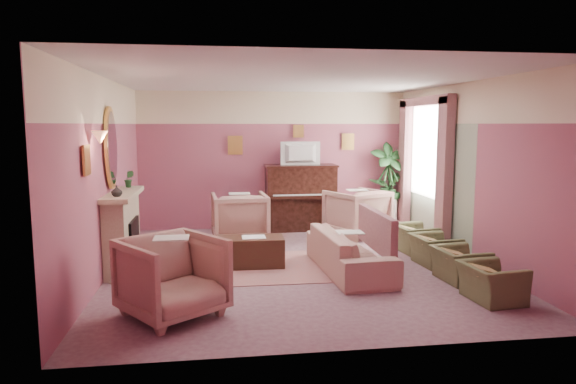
{
  "coord_description": "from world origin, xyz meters",
  "views": [
    {
      "loc": [
        -1.2,
        -7.52,
        2.14
      ],
      "look_at": [
        -0.08,
        0.4,
        1.08
      ],
      "focal_mm": 32.0,
      "sensor_mm": 36.0,
      "label": 1
    }
  ],
  "objects": [
    {
      "name": "sofa",
      "position": [
        0.71,
        -0.42,
        0.41
      ],
      "size": [
        0.68,
        2.04,
        0.82
      ],
      "primitive_type": "imported",
      "color": "tan",
      "rests_on": "floor"
    },
    {
      "name": "olive_chair_b",
      "position": [
        2.1,
        -1.07,
        0.31
      ],
      "size": [
        0.5,
        0.71,
        0.61
      ],
      "primitive_type": "imported",
      "color": "#595E3A",
      "rests_on": "floor"
    },
    {
      "name": "olive_chair_c",
      "position": [
        2.1,
        -0.25,
        0.31
      ],
      "size": [
        0.5,
        0.71,
        0.61
      ],
      "primitive_type": "imported",
      "color": "#595E3A",
      "rests_on": "floor"
    },
    {
      "name": "print_back_mid",
      "position": [
        0.5,
        2.96,
        2.0
      ],
      "size": [
        0.22,
        0.03,
        0.26
      ],
      "primitive_type": "cube",
      "color": "gold",
      "rests_on": "wall_back"
    },
    {
      "name": "picture_rail_band",
      "position": [
        0.0,
        2.99,
        2.47
      ],
      "size": [
        5.5,
        0.01,
        0.65
      ],
      "primitive_type": "cube",
      "color": "beige",
      "rests_on": "wall_back"
    },
    {
      "name": "mantel_shelf",
      "position": [
        -2.56,
        0.2,
        1.12
      ],
      "size": [
        0.4,
        1.55,
        0.07
      ],
      "primitive_type": "cube",
      "color": "tan",
      "rests_on": "fireplace_surround"
    },
    {
      "name": "olive_chair_d",
      "position": [
        2.1,
        0.57,
        0.31
      ],
      "size": [
        0.5,
        0.71,
        0.61
      ],
      "primitive_type": "imported",
      "color": "#595E3A",
      "rests_on": "floor"
    },
    {
      "name": "piano_keys",
      "position": [
        0.5,
        2.33,
        0.76
      ],
      "size": [
        1.2,
        0.08,
        0.02
      ],
      "primitive_type": "cube",
      "color": "silver",
      "rests_on": "piano"
    },
    {
      "name": "mirror_glass",
      "position": [
        -2.67,
        0.2,
        1.8
      ],
      "size": [
        0.01,
        0.6,
        1.06
      ],
      "primitive_type": "ellipsoid",
      "color": "silver",
      "rests_on": "wall_left"
    },
    {
      "name": "floral_armchair_front",
      "position": [
        -1.7,
        -1.87,
        0.5
      ],
      "size": [
        0.97,
        0.97,
        1.01
      ],
      "primitive_type": "imported",
      "color": "tan",
      "rests_on": "floor"
    },
    {
      "name": "side_plant_small",
      "position": [
        2.39,
        2.54,
        0.84
      ],
      "size": [
        0.16,
        0.16,
        0.28
      ],
      "primitive_type": "imported",
      "color": "#1E4921",
      "rests_on": "side_table"
    },
    {
      "name": "coffee_table",
      "position": [
        -0.7,
        0.04,
        0.23
      ],
      "size": [
        1.01,
        0.53,
        0.45
      ],
      "primitive_type": "cube",
      "rotation": [
        0.0,
        0.0,
        -0.03
      ],
      "color": "#392216",
      "rests_on": "floor"
    },
    {
      "name": "floral_armchair_right",
      "position": [
        1.47,
        1.89,
        0.5
      ],
      "size": [
        0.97,
        0.97,
        1.01
      ],
      "primitive_type": "imported",
      "color": "tan",
      "rests_on": "floor"
    },
    {
      "name": "mantel_vase",
      "position": [
        -2.55,
        -0.3,
        1.23
      ],
      "size": [
        0.16,
        0.16,
        0.16
      ],
      "primitive_type": "imported",
      "color": "beige",
      "rests_on": "mantel_shelf"
    },
    {
      "name": "curtain_left",
      "position": [
        2.62,
        0.63,
        1.3
      ],
      "size": [
        0.16,
        0.34,
        2.6
      ],
      "primitive_type": "cube",
      "color": "#8C575D",
      "rests_on": "floor"
    },
    {
      "name": "palm_plant",
      "position": [
        2.33,
        2.6,
        1.06
      ],
      "size": [
        0.76,
        0.76,
        1.44
      ],
      "primitive_type": "imported",
      "color": "#1E4921",
      "rests_on": "palm_pot"
    },
    {
      "name": "floral_armchair_left",
      "position": [
        -0.79,
        1.69,
        0.5
      ],
      "size": [
        0.97,
        0.97,
        1.01
      ],
      "primitive_type": "imported",
      "color": "tan",
      "rests_on": "floor"
    },
    {
      "name": "wall_left",
      "position": [
        -2.75,
        0.0,
        1.4
      ],
      "size": [
        0.02,
        6.0,
        2.8
      ],
      "primitive_type": "cube",
      "color": "#824764",
      "rests_on": "floor"
    },
    {
      "name": "side_plant_big",
      "position": [
        2.27,
        2.64,
        0.87
      ],
      "size": [
        0.3,
        0.3,
        0.34
      ],
      "primitive_type": "imported",
      "color": "#1E4921",
      "rests_on": "side_table"
    },
    {
      "name": "curtain_right",
      "position": [
        2.62,
        2.47,
        1.3
      ],
      "size": [
        0.16,
        0.34,
        2.6
      ],
      "primitive_type": "cube",
      "color": "#8C575D",
      "rests_on": "floor"
    },
    {
      "name": "print_left_wall",
      "position": [
        -2.71,
        -1.2,
        1.72
      ],
      "size": [
        0.03,
        0.28,
        0.36
      ],
      "primitive_type": "cube",
      "color": "gold",
      "rests_on": "wall_left"
    },
    {
      "name": "fireplace_surround",
      "position": [
        -2.59,
        0.2,
        0.55
      ],
      "size": [
        0.3,
        1.4,
        1.1
      ],
      "primitive_type": "cube",
      "color": "tan",
      "rests_on": "floor"
    },
    {
      "name": "fireplace_inset",
      "position": [
        -2.49,
        0.2,
        0.4
      ],
      "size": [
        0.18,
        0.72,
        0.68
      ],
      "primitive_type": "cube",
      "color": "black",
      "rests_on": "floor"
    },
    {
      "name": "fire_ember",
      "position": [
        -2.45,
        0.2,
        0.22
      ],
      "size": [
        0.06,
        0.54,
        0.1
      ],
      "primitive_type": "cube",
      "color": "orange",
      "rests_on": "floor"
    },
    {
      "name": "palm_pot",
      "position": [
        2.33,
        2.6,
        0.17
      ],
      "size": [
        0.34,
        0.34,
        0.34
      ],
      "primitive_type": "cylinder",
      "color": "#9A5C2A",
      "rests_on": "floor"
    },
    {
      "name": "television",
      "position": [
        0.5,
        2.63,
        1.6
      ],
      "size": [
        0.8,
        0.12,
        0.48
      ],
      "primitive_type": "imported",
      "color": "black",
      "rests_on": "piano"
    },
    {
      "name": "mirror_frame",
      "position": [
        -2.7,
        0.2,
        1.8
      ],
      "size": [
        0.04,
        0.72,
        1.2
      ],
      "primitive_type": "ellipsoid",
      "color": "gold",
      "rests_on": "wall_left"
    },
    {
      "name": "wall_back",
      "position": [
        0.0,
        3.0,
        1.4
      ],
      "size": [
        5.5,
        0.02,
        2.8
      ],
      "primitive_type": "cube",
      "color": "#824764",
      "rests_on": "floor"
    },
    {
      "name": "sconce_shade",
      "position": [
        -2.62,
        -0.85,
        1.98
      ],
      "size": [
        0.2,
        0.2,
        0.16
      ],
      "primitive_type": "cone",
      "color": "tan",
      "rests_on": "wall_left"
    },
    {
      "name": "area_rug",
      "position": [
        -0.6,
        -0.03,
        0.01
      ],
      "size": [
        2.52,
        1.83,
        0.01
      ],
      "primitive_type": "cube",
      "rotation": [
        0.0,
        0.0,
        -0.01
      ],
      "color": "#A06462",
      "rests_on": "floor"
    },
    {
      "name": "print_back_left",
      "position": [
        -0.8,
        2.96,
        1.72
      ],
      "size": [
        0.3,
        0.03,
        0.38
      ],
      "primitive_type": "cube",
      "color": "gold",
      "rests_on": "wall_back"
    },
    {
      "name": "piano_keyshelf",
      "position": [
        0.5,
        2.33,
        0.72
      ],
      "size": [
        1.3,
        0.12,
        0.06
      ],
      "primitive_type": "cube",
      "color": "black",
      "rests_on": "piano"
    },
    {
      "name": "mantel_plant",
      "position": [
        -2.55,
        0.75,
        1.29
      ],
      "size": [
        0.16,
        0.16,
        0.28
      ],
      "primitive_type": "imported",
      "color": "#1E4921",
      "rests_on": "mantel_shelf"
    },
    {
      "name": "floor",
      "position": [
        0.0,
        0.0,
        0.0
      ],
      "size": [
        5.5,
        6.0,
        0.01
      ],
      "primitive_type": "cube",
      "color": "#825E6A",
      "rests_on": "ground"
    },
    {
      "name": "side_table",
      "position": [
        2.27,
        2.64,
        0.35
      ],
      "size": [
        0.52,
        0.52,
        0.7
      ],
      "primitive_type": "cylinder",
      "color": "silver",
      "rests_on": "floor"
    },
    {
      "name": "sofa_throw",
      "position": [
        1.11,
        -0.42,
        0.6
      ],
      "size": [
        0.1,
        1.54,
        0.57
      ],
      "primitive_type": "cube",
      "color": "#8C575D",
      "rests_on": "sofa"
    },
    {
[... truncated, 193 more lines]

